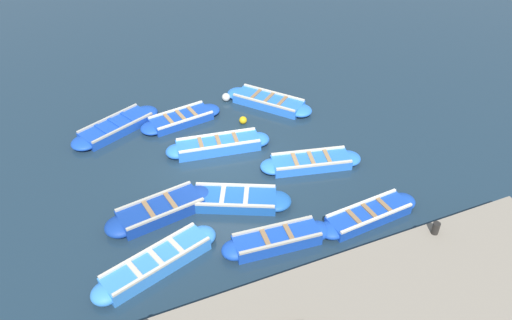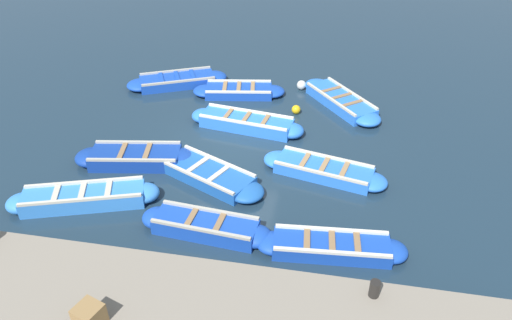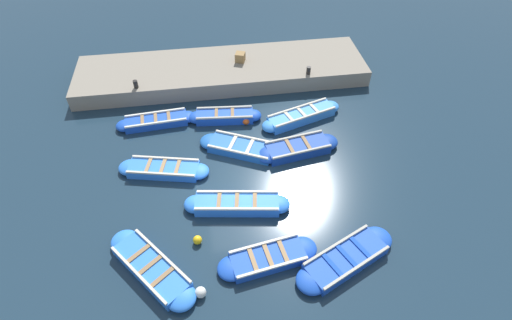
% 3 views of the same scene
% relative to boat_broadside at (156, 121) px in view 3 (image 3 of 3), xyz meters
% --- Properties ---
extents(ground_plane, '(120.00, 120.00, 0.00)m').
position_rel_boat_broadside_xyz_m(ground_plane, '(-3.90, -3.11, -0.17)').
color(ground_plane, '#1C303F').
extents(boat_broadside, '(1.02, 3.43, 0.39)m').
position_rel_boat_broadside_xyz_m(boat_broadside, '(0.00, 0.00, 0.00)').
color(boat_broadside, '#1947B7').
rests_on(boat_broadside, ground).
extents(boat_alongside, '(1.00, 3.24, 0.44)m').
position_rel_boat_broadside_xyz_m(boat_alongside, '(-0.13, -2.93, 0.02)').
color(boat_alongside, '#1947B7').
rests_on(boat_alongside, ground).
extents(boat_mid_row, '(3.43, 3.03, 0.41)m').
position_rel_boat_broadside_xyz_m(boat_mid_row, '(-7.10, -0.08, 0.01)').
color(boat_mid_row, blue).
rests_on(boat_mid_row, ground).
extents(boat_tucked, '(1.88, 3.81, 0.46)m').
position_rel_boat_broadside_xyz_m(boat_tucked, '(-0.60, -6.23, 0.04)').
color(boat_tucked, '#3884E0').
rests_on(boat_tucked, ground).
extents(boat_stern_in, '(2.39, 3.71, 0.39)m').
position_rel_boat_broadside_xyz_m(boat_stern_in, '(-7.65, -6.03, -0.00)').
color(boat_stern_in, '#1947B7').
rests_on(boat_stern_in, ground).
extents(boat_outer_left, '(1.31, 3.77, 0.45)m').
position_rel_boat_broadside_xyz_m(boat_outer_left, '(-5.04, -2.93, 0.03)').
color(boat_outer_left, blue).
rests_on(boat_outer_left, ground).
extents(boat_drifting, '(1.58, 3.57, 0.39)m').
position_rel_boat_broadside_xyz_m(boat_drifting, '(-2.94, -0.37, -0.00)').
color(boat_drifting, blue).
rests_on(boat_drifting, ground).
extents(boat_centre, '(1.40, 3.33, 0.37)m').
position_rel_boat_broadside_xyz_m(boat_centre, '(-7.27, -3.65, -0.01)').
color(boat_centre, '#1947B7').
rests_on(boat_centre, ground).
extents(boat_near_quay, '(1.45, 3.52, 0.46)m').
position_rel_boat_broadside_xyz_m(boat_near_quay, '(-2.57, -5.63, 0.03)').
color(boat_near_quay, navy).
rests_on(boat_near_quay, ground).
extents(boat_inner_gap, '(2.34, 3.55, 0.39)m').
position_rel_boat_broadside_xyz_m(boat_inner_gap, '(-2.18, -3.42, -0.00)').
color(boat_inner_gap, '#1E59AD').
rests_on(boat_inner_gap, ground).
extents(quay_wall, '(3.48, 13.84, 0.77)m').
position_rel_boat_broadside_xyz_m(quay_wall, '(3.16, -3.11, 0.22)').
color(quay_wall, gray).
rests_on(quay_wall, ground).
extents(bollard_north, '(0.20, 0.20, 0.35)m').
position_rel_boat_broadside_xyz_m(bollard_north, '(1.77, -7.05, 0.77)').
color(bollard_north, black).
rests_on(bollard_north, quay_wall).
extents(bollard_mid_north, '(0.20, 0.20, 0.35)m').
position_rel_boat_broadside_xyz_m(bollard_mid_north, '(1.77, 0.82, 0.77)').
color(bollard_mid_north, black).
rests_on(bollard_mid_north, quay_wall).
extents(wooden_crate, '(0.56, 0.56, 0.43)m').
position_rel_boat_broadside_xyz_m(wooden_crate, '(3.30, -4.04, 0.82)').
color(wooden_crate, olive).
rests_on(wooden_crate, quay_wall).
extents(buoy_orange_near, '(0.34, 0.34, 0.34)m').
position_rel_boat_broadside_xyz_m(buoy_orange_near, '(-8.11, -1.52, -0.00)').
color(buoy_orange_near, silver).
rests_on(buoy_orange_near, ground).
extents(buoy_yellow_far, '(0.29, 0.29, 0.29)m').
position_rel_boat_broadside_xyz_m(buoy_yellow_far, '(-6.28, -1.51, -0.02)').
color(buoy_yellow_far, '#EAB214').
rests_on(buoy_yellow_far, ground).
extents(buoy_white_drifting, '(0.31, 0.31, 0.31)m').
position_rel_boat_broadside_xyz_m(buoy_white_drifting, '(-0.54, -3.82, -0.01)').
color(buoy_white_drifting, '#E05119').
rests_on(buoy_white_drifting, ground).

